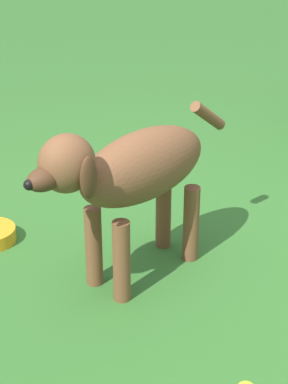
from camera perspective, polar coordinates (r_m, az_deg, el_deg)
ground at (r=2.36m, az=3.25°, el=-9.02°), size 14.00×14.00×0.00m
dog at (r=2.22m, az=-1.03°, el=1.79°), size 0.98×0.35×0.67m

